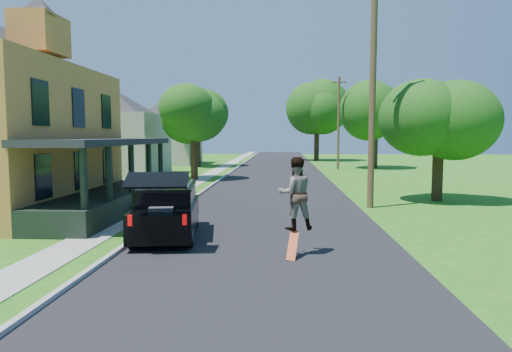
# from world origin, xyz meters

# --- Properties ---
(ground) EXTENTS (140.00, 140.00, 0.00)m
(ground) POSITION_xyz_m (0.00, 0.00, 0.00)
(ground) COLOR #226013
(ground) RESTS_ON ground
(street) EXTENTS (8.00, 120.00, 0.02)m
(street) POSITION_xyz_m (0.00, 20.00, 0.00)
(street) COLOR black
(street) RESTS_ON ground
(curb) EXTENTS (0.15, 120.00, 0.12)m
(curb) POSITION_xyz_m (-4.05, 20.00, 0.00)
(curb) COLOR #969792
(curb) RESTS_ON ground
(sidewalk) EXTENTS (1.30, 120.00, 0.03)m
(sidewalk) POSITION_xyz_m (-5.60, 20.00, 0.00)
(sidewalk) COLOR gray
(sidewalk) RESTS_ON ground
(front_walk) EXTENTS (6.50, 1.20, 0.03)m
(front_walk) POSITION_xyz_m (-9.50, 6.00, 0.00)
(front_walk) COLOR gray
(front_walk) RESTS_ON ground
(neighbor_house_mid) EXTENTS (12.78, 12.78, 8.30)m
(neighbor_house_mid) POSITION_xyz_m (-13.50, 24.00, 4.19)
(neighbor_house_mid) COLOR #9D9C8B
(neighbor_house_mid) RESTS_ON ground
(neighbor_house_far) EXTENTS (12.78, 12.78, 8.30)m
(neighbor_house_far) POSITION_xyz_m (-13.50, 40.00, 4.19)
(neighbor_house_far) COLOR #9D9C8B
(neighbor_house_far) RESTS_ON ground
(black_suv) EXTENTS (2.43, 4.99, 2.23)m
(black_suv) POSITION_xyz_m (-3.20, 1.61, 0.85)
(black_suv) COLOR black
(black_suv) RESTS_ON ground
(skateboarder) EXTENTS (1.10, 0.94, 1.98)m
(skateboarder) POSITION_xyz_m (0.86, -0.38, 1.69)
(skateboarder) COLOR black
(skateboarder) RESTS_ON ground
(skateboard) EXTENTS (0.36, 0.63, 0.72)m
(skateboard) POSITION_xyz_m (0.79, -0.82, 0.34)
(skateboard) COLOR #B8390F
(skateboard) RESTS_ON ground
(tree_left_mid) EXTENTS (5.04, 5.10, 7.48)m
(tree_left_mid) POSITION_xyz_m (-6.03, 20.71, 5.08)
(tree_left_mid) COLOR black
(tree_left_mid) RESTS_ON ground
(tree_left_far) EXTENTS (6.29, 5.96, 8.68)m
(tree_left_far) POSITION_xyz_m (-8.44, 34.98, 5.86)
(tree_left_far) COLOR black
(tree_left_far) RESTS_ON ground
(tree_right_near) EXTENTS (5.02, 5.27, 6.69)m
(tree_right_near) POSITION_xyz_m (8.24, 10.55, 4.48)
(tree_right_near) COLOR black
(tree_right_near) RESTS_ON ground
(tree_right_mid) EXTENTS (7.88, 8.04, 9.36)m
(tree_right_mid) POSITION_xyz_m (9.77, 33.87, 6.00)
(tree_right_mid) COLOR black
(tree_right_mid) RESTS_ON ground
(tree_right_far) EXTENTS (7.73, 7.83, 10.50)m
(tree_right_far) POSITION_xyz_m (4.97, 47.69, 6.83)
(tree_right_far) COLOR black
(tree_right_far) RESTS_ON ground
(utility_pole_near) EXTENTS (1.78, 0.46, 11.31)m
(utility_pole_near) POSITION_xyz_m (4.50, 8.09, 5.82)
(utility_pole_near) COLOR #4B3A22
(utility_pole_near) RESTS_ON ground
(utility_pole_far) EXTENTS (1.45, 0.24, 8.92)m
(utility_pole_far) POSITION_xyz_m (5.92, 32.00, 4.59)
(utility_pole_far) COLOR #4B3A22
(utility_pole_far) RESTS_ON ground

